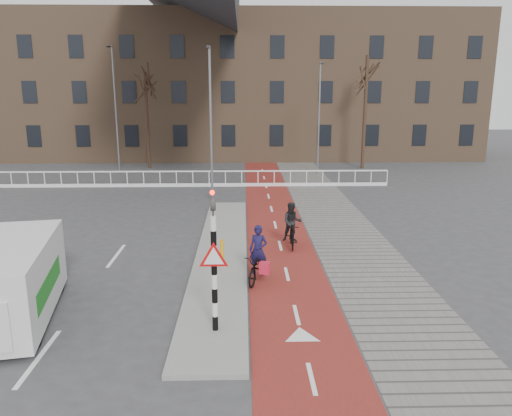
{
  "coord_description": "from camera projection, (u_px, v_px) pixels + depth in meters",
  "views": [
    {
      "loc": [
        0.11,
        -13.2,
        5.87
      ],
      "look_at": [
        0.57,
        5.0,
        1.5
      ],
      "focal_mm": 35.0,
      "sensor_mm": 36.0,
      "label": 1
    }
  ],
  "objects": [
    {
      "name": "cyclist_near",
      "position": [
        258.0,
        263.0,
        15.45
      ],
      "size": [
        1.12,
        1.8,
        1.79
      ],
      "rotation": [
        0.0,
        0.0,
        -0.33
      ],
      "color": "black",
      "rests_on": "bike_lane"
    },
    {
      "name": "streetlight_right",
      "position": [
        319.0,
        119.0,
        34.5
      ],
      "size": [
        0.12,
        0.12,
        7.63
      ],
      "primitive_type": "cylinder",
      "color": "slate",
      "rests_on": "ground"
    },
    {
      "name": "traffic_signal",
      "position": [
        214.0,
        257.0,
        11.76
      ],
      "size": [
        0.8,
        0.8,
        3.68
      ],
      "color": "black",
      "rests_on": "curb_island"
    },
    {
      "name": "streetlight_near",
      "position": [
        211.0,
        126.0,
        25.81
      ],
      "size": [
        0.12,
        0.12,
        7.95
      ],
      "primitive_type": "cylinder",
      "color": "slate",
      "rests_on": "ground"
    },
    {
      "name": "van",
      "position": [
        11.0,
        281.0,
        12.78
      ],
      "size": [
        2.73,
        5.0,
        2.04
      ],
      "rotation": [
        0.0,
        0.0,
        0.18
      ],
      "color": "silver",
      "rests_on": "ground"
    },
    {
      "name": "railing",
      "position": [
        160.0,
        182.0,
        30.53
      ],
      "size": [
        28.0,
        0.1,
        0.99
      ],
      "color": "silver",
      "rests_on": "ground"
    },
    {
      "name": "tree_mid",
      "position": [
        147.0,
        121.0,
        36.96
      ],
      "size": [
        0.22,
        0.22,
        7.03
      ],
      "primitive_type": "cylinder",
      "color": "black",
      "rests_on": "ground"
    },
    {
      "name": "sidewalk",
      "position": [
        331.0,
        213.0,
        24.03
      ],
      "size": [
        3.0,
        60.0,
        0.01
      ],
      "primitive_type": "cube",
      "color": "slate",
      "rests_on": "ground"
    },
    {
      "name": "tree_right",
      "position": [
        365.0,
        113.0,
        36.71
      ],
      "size": [
        0.25,
        0.25,
        8.21
      ],
      "primitive_type": "cylinder",
      "color": "black",
      "rests_on": "ground"
    },
    {
      "name": "streetlight_left",
      "position": [
        116.0,
        110.0,
        35.7
      ],
      "size": [
        0.12,
        0.12,
        8.79
      ],
      "primitive_type": "cylinder",
      "color": "slate",
      "rests_on": "ground"
    },
    {
      "name": "curb_island",
      "position": [
        222.0,
        253.0,
        18.06
      ],
      "size": [
        1.8,
        16.0,
        0.12
      ],
      "primitive_type": "cube",
      "color": "gray",
      "rests_on": "ground"
    },
    {
      "name": "bollard",
      "position": [
        222.0,
        253.0,
        16.54
      ],
      "size": [
        0.12,
        0.12,
        0.9
      ],
      "primitive_type": "cylinder",
      "color": "#E09D0C",
      "rests_on": "curb_island"
    },
    {
      "name": "bike_lane",
      "position": [
        273.0,
        214.0,
        23.96
      ],
      "size": [
        2.5,
        60.0,
        0.01
      ],
      "primitive_type": "cube",
      "color": "maroon",
      "rests_on": "ground"
    },
    {
      "name": "ground",
      "position": [
        240.0,
        300.0,
        14.2
      ],
      "size": [
        120.0,
        120.0,
        0.0
      ],
      "primitive_type": "plane",
      "color": "#38383A",
      "rests_on": "ground"
    },
    {
      "name": "townhouse_row",
      "position": [
        207.0,
        66.0,
        43.41
      ],
      "size": [
        46.0,
        10.0,
        15.9
      ],
      "color": "#7F6047",
      "rests_on": "ground"
    },
    {
      "name": "cyclist_far",
      "position": [
        292.0,
        229.0,
        18.75
      ],
      "size": [
        0.74,
        1.59,
        1.73
      ],
      "rotation": [
        0.0,
        0.0,
        -0.03
      ],
      "color": "black",
      "rests_on": "bike_lane"
    }
  ]
}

